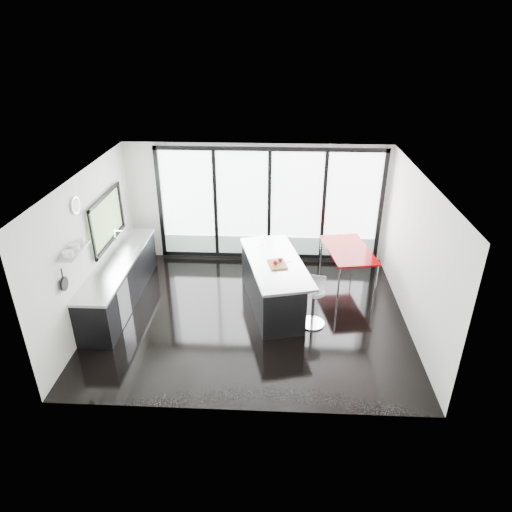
# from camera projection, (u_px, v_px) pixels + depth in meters

# --- Properties ---
(floor) EXTENTS (6.00, 5.00, 0.00)m
(floor) POSITION_uv_depth(u_px,v_px,m) (250.00, 315.00, 8.99)
(floor) COLOR black
(floor) RESTS_ON ground
(ceiling) EXTENTS (6.00, 5.00, 0.00)m
(ceiling) POSITION_uv_depth(u_px,v_px,m) (249.00, 177.00, 7.72)
(ceiling) COLOR white
(ceiling) RESTS_ON wall_back
(wall_back) EXTENTS (6.00, 0.09, 2.80)m
(wall_back) POSITION_uv_depth(u_px,v_px,m) (268.00, 210.00, 10.60)
(wall_back) COLOR silver
(wall_back) RESTS_ON ground
(wall_front) EXTENTS (6.00, 0.00, 2.80)m
(wall_front) POSITION_uv_depth(u_px,v_px,m) (238.00, 333.00, 6.13)
(wall_front) COLOR silver
(wall_front) RESTS_ON ground
(wall_left) EXTENTS (0.26, 5.00, 2.80)m
(wall_left) POSITION_uv_depth(u_px,v_px,m) (94.00, 234.00, 8.66)
(wall_left) COLOR silver
(wall_left) RESTS_ON ground
(wall_right) EXTENTS (0.00, 5.00, 2.80)m
(wall_right) POSITION_uv_depth(u_px,v_px,m) (416.00, 255.00, 8.22)
(wall_right) COLOR silver
(wall_right) RESTS_ON ground
(counter_cabinets) EXTENTS (0.69, 3.24, 1.36)m
(counter_cabinets) POSITION_uv_depth(u_px,v_px,m) (120.00, 281.00, 9.25)
(counter_cabinets) COLOR black
(counter_cabinets) RESTS_ON floor
(island) EXTENTS (1.55, 2.57, 1.28)m
(island) POSITION_uv_depth(u_px,v_px,m) (271.00, 283.00, 9.12)
(island) COLOR black
(island) RESTS_ON floor
(bar_stool_near) EXTENTS (0.58, 0.58, 0.75)m
(bar_stool_near) POSITION_uv_depth(u_px,v_px,m) (313.00, 307.00, 8.54)
(bar_stool_near) COLOR silver
(bar_stool_near) RESTS_ON floor
(bar_stool_far) EXTENTS (0.64, 0.64, 0.77)m
(bar_stool_far) POSITION_uv_depth(u_px,v_px,m) (286.00, 294.00, 8.96)
(bar_stool_far) COLOR silver
(bar_stool_far) RESTS_ON floor
(red_table) EXTENTS (1.14, 1.67, 0.83)m
(red_table) POSITION_uv_depth(u_px,v_px,m) (347.00, 266.00, 9.93)
(red_table) COLOR #7D0002
(red_table) RESTS_ON floor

